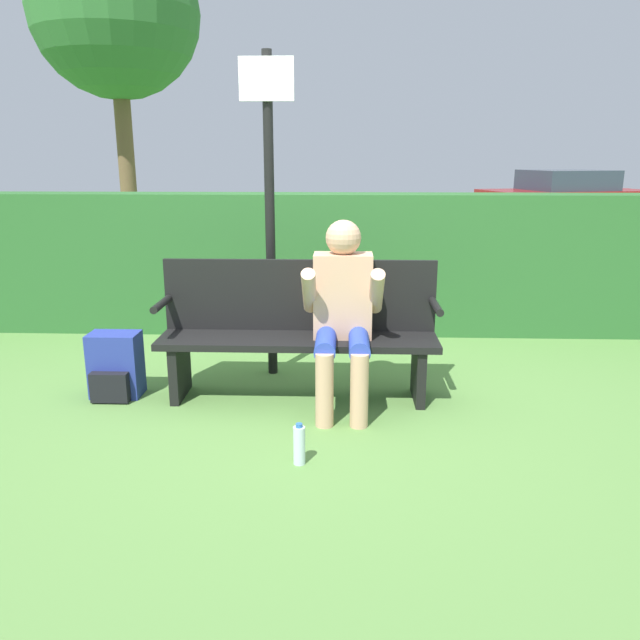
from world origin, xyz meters
name	(u,v)px	position (x,y,z in m)	size (l,w,h in m)	color
ground_plane	(299,398)	(0.00, 0.00, 0.00)	(40.00, 40.00, 0.00)	#5B8942
hedge_back	(311,264)	(0.00, 1.71, 0.63)	(12.00, 0.43, 1.27)	#2D662D
park_bench	(299,329)	(0.00, 0.07, 0.47)	(1.85, 0.41, 0.92)	black
person_seated	(343,307)	(0.29, -0.07, 0.66)	(0.51, 0.65, 1.20)	#DBA884
backpack	(115,367)	(-1.24, -0.01, 0.21)	(0.33, 0.28, 0.44)	#283893
water_bottle	(299,445)	(0.07, -0.93, 0.11)	(0.06, 0.06, 0.23)	silver
signpost	(269,196)	(-0.23, 0.49, 1.31)	(0.37, 0.09, 2.28)	black
parked_car	(565,197)	(5.74, 11.86, 0.60)	(4.33, 2.87, 1.25)	maroon
tree	(115,13)	(-2.94, 5.48, 3.52)	(2.37, 2.37, 4.73)	brown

